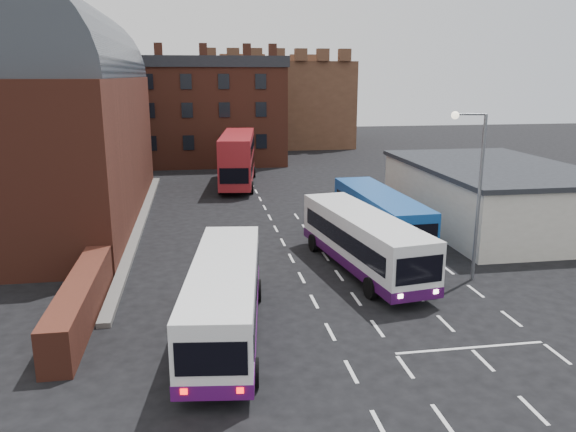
{
  "coord_description": "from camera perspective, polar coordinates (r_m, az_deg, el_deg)",
  "views": [
    {
      "loc": [
        -5.06,
        -21.3,
        10.19
      ],
      "look_at": [
        0.0,
        10.0,
        2.2
      ],
      "focal_mm": 35.0,
      "sensor_mm": 36.0,
      "label": 1
    }
  ],
  "objects": [
    {
      "name": "street_lamp",
      "position": [
        29.06,
        18.41,
        3.39
      ],
      "size": [
        1.71,
        0.55,
        8.5
      ],
      "rotation": [
        0.0,
        0.0,
        -0.19
      ],
      "color": "slate",
      "rests_on": "ground"
    },
    {
      "name": "brick_terrace",
      "position": [
        67.47,
        -10.12,
        9.95
      ],
      "size": [
        22.0,
        10.0,
        11.0
      ],
      "primitive_type": "cube",
      "color": "brown",
      "rests_on": "ground"
    },
    {
      "name": "bus_white_outbound",
      "position": [
        22.58,
        -6.46,
        -7.82
      ],
      "size": [
        3.86,
        11.29,
        3.02
      ],
      "rotation": [
        0.0,
        0.0,
        -0.12
      ],
      "color": "white",
      "rests_on": "ground"
    },
    {
      "name": "bus_red_double",
      "position": [
        53.05,
        -5.13,
        5.85
      ],
      "size": [
        4.27,
        12.44,
        4.88
      ],
      "rotation": [
        0.0,
        0.0,
        3.02
      ],
      "color": "maroon",
      "rests_on": "ground"
    },
    {
      "name": "forecourt_wall",
      "position": [
        25.6,
        -20.29,
        -8.06
      ],
      "size": [
        1.2,
        10.0,
        1.8
      ],
      "primitive_type": "cube",
      "color": "#602B1E",
      "rests_on": "ground"
    },
    {
      "name": "pedestrian_beige",
      "position": [
        20.53,
        -5.08,
        -13.35
      ],
      "size": [
        0.83,
        0.71,
        1.47
      ],
      "primitive_type": "imported",
      "rotation": [
        0.0,
        0.0,
        2.89
      ],
      "color": "#CDBF8C",
      "rests_on": "ground"
    },
    {
      "name": "railway_station",
      "position": [
        43.64,
        -23.36,
        9.66
      ],
      "size": [
        12.0,
        28.0,
        16.0
      ],
      "color": "#602B1E",
      "rests_on": "ground"
    },
    {
      "name": "pedestrian_red",
      "position": [
        19.34,
        -7.47,
        -15.33
      ],
      "size": [
        0.61,
        0.52,
        1.43
      ],
      "primitive_type": "imported",
      "rotation": [
        0.0,
        0.0,
        3.54
      ],
      "color": "#91030D",
      "rests_on": "ground"
    },
    {
      "name": "ground",
      "position": [
        24.15,
        3.86,
        -10.85
      ],
      "size": [
        180.0,
        180.0,
        0.0
      ],
      "primitive_type": "plane",
      "color": "black"
    },
    {
      "name": "cream_building",
      "position": [
        41.39,
        20.03,
        2.09
      ],
      "size": [
        10.4,
        16.4,
        4.25
      ],
      "color": "beige",
      "rests_on": "ground"
    },
    {
      "name": "bus_blue",
      "position": [
        35.44,
        9.28,
        0.3
      ],
      "size": [
        3.19,
        11.42,
        3.09
      ],
      "rotation": [
        0.0,
        0.0,
        3.18
      ],
      "color": "#124591",
      "rests_on": "ground"
    },
    {
      "name": "bus_white_inbound",
      "position": [
        29.9,
        7.63,
        -2.22
      ],
      "size": [
        4.25,
        11.64,
        3.1
      ],
      "rotation": [
        0.0,
        0.0,
        3.29
      ],
      "color": "silver",
      "rests_on": "ground"
    },
    {
      "name": "castle_keep",
      "position": [
        88.1,
        -2.0,
        11.41
      ],
      "size": [
        22.0,
        22.0,
        12.0
      ],
      "primitive_type": "cube",
      "color": "brown",
      "rests_on": "ground"
    }
  ]
}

